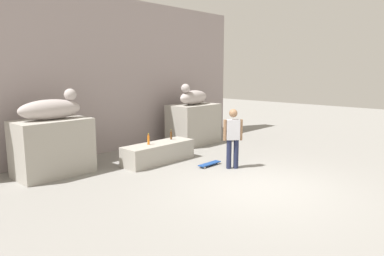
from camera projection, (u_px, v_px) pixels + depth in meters
name	position (u px, v px, depth m)	size (l,w,h in m)	color
ground_plane	(257.00, 188.00, 8.24)	(40.00, 40.00, 0.00)	gray
facade_wall	(108.00, 76.00, 11.82)	(11.79, 0.60, 5.06)	gray
pedestal_left	(53.00, 147.00, 9.21)	(1.87, 1.15, 1.46)	#A39E93
pedestal_right	(194.00, 124.00, 13.12)	(1.87, 1.15, 1.46)	#A39E93
statue_reclining_left	(52.00, 109.00, 9.06)	(1.64, 0.68, 0.78)	#B0A5A2
statue_reclining_right	(193.00, 97.00, 12.93)	(1.68, 0.86, 0.78)	#B0A5A2
ledge_block	(159.00, 153.00, 10.51)	(2.31, 0.74, 0.58)	#A39E93
skater	(233.00, 136.00, 9.74)	(0.43, 0.39, 1.67)	#1E233F
skateboard	(210.00, 164.00, 10.12)	(0.80, 0.21, 0.08)	navy
bottle_brown	(171.00, 135.00, 11.01)	(0.06, 0.06, 0.31)	#593314
bottle_orange	(148.00, 140.00, 10.24)	(0.07, 0.07, 0.33)	orange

